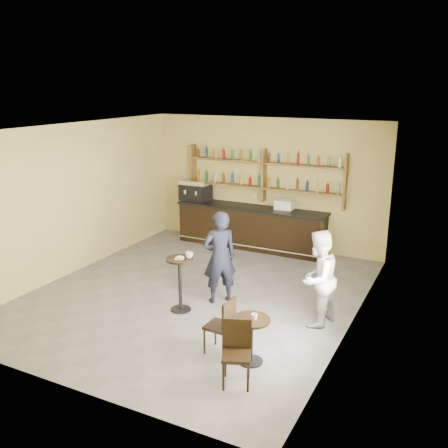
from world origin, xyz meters
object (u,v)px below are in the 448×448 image
at_px(chair_south, 236,355).
at_px(patron_second, 318,279).
at_px(bar_counter, 251,227).
at_px(espresso_machine, 196,190).
at_px(cafe_table, 251,341).
at_px(pastry_case, 285,206).
at_px(man_main, 220,257).
at_px(pedestal_table, 180,285).
at_px(chair_west, 219,325).

xyz_separation_m(chair_south, patron_second, (0.45, 2.22, 0.38)).
bearing_deg(bar_counter, espresso_machine, 180.00).
bearing_deg(cafe_table, patron_second, 72.71).
relative_size(pastry_case, man_main, 0.25).
distance_m(man_main, chair_south, 2.75).
height_order(espresso_machine, pastry_case, espresso_machine).
bearing_deg(pedestal_table, bar_counter, 94.95).
distance_m(pastry_case, man_main, 3.25).
height_order(bar_counter, pastry_case, pastry_case).
relative_size(pedestal_table, patron_second, 0.60).
height_order(espresso_machine, cafe_table, espresso_machine).
height_order(pastry_case, man_main, man_main).
xyz_separation_m(espresso_machine, pastry_case, (2.45, 0.00, -0.14)).
bearing_deg(pedestal_table, patron_second, 13.96).
bearing_deg(pastry_case, man_main, -89.19).
xyz_separation_m(man_main, chair_south, (1.44, -2.30, -0.43)).
bearing_deg(espresso_machine, pedestal_table, -55.87).
bearing_deg(pastry_case, chair_south, -73.93).
xyz_separation_m(pastry_case, pedestal_table, (-0.54, -3.91, -0.67)).
distance_m(pedestal_table, man_main, 0.89).
xyz_separation_m(bar_counter, pastry_case, (0.87, 0.00, 0.65)).
relative_size(cafe_table, chair_south, 0.79).
relative_size(bar_counter, cafe_table, 5.41).
xyz_separation_m(pastry_case, patron_second, (1.82, -3.33, -0.34)).
distance_m(espresso_machine, pastry_case, 2.46).
xyz_separation_m(cafe_table, patron_second, (0.50, 1.62, 0.48)).
bearing_deg(cafe_table, espresso_machine, 127.29).
bearing_deg(espresso_machine, man_main, -45.81).
xyz_separation_m(bar_counter, man_main, (0.79, -3.24, 0.36)).
bearing_deg(bar_counter, pedestal_table, -85.05).
height_order(pastry_case, chair_south, pastry_case).
bearing_deg(man_main, espresso_machine, -97.61).
relative_size(chair_west, patron_second, 0.54).
bearing_deg(espresso_machine, patron_second, -29.92).
relative_size(espresso_machine, man_main, 0.43).
bearing_deg(bar_counter, man_main, -76.28).
bearing_deg(pastry_case, chair_west, -78.89).
distance_m(bar_counter, pastry_case, 1.09).
relative_size(bar_counter, espresso_machine, 5.06).
xyz_separation_m(pastry_case, cafe_table, (1.31, -4.95, -0.82)).
height_order(cafe_table, chair_west, chair_west).
distance_m(pedestal_table, patron_second, 2.45).
bearing_deg(espresso_machine, chair_south, -47.47).
height_order(bar_counter, man_main, man_main).
xyz_separation_m(pastry_case, man_main, (-0.08, -3.24, -0.29)).
bearing_deg(pedestal_table, chair_west, -37.19).
distance_m(pastry_case, chair_west, 5.01).
distance_m(chair_west, chair_south, 0.88).
height_order(bar_counter, cafe_table, bar_counter).
distance_m(pastry_case, cafe_table, 5.18).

